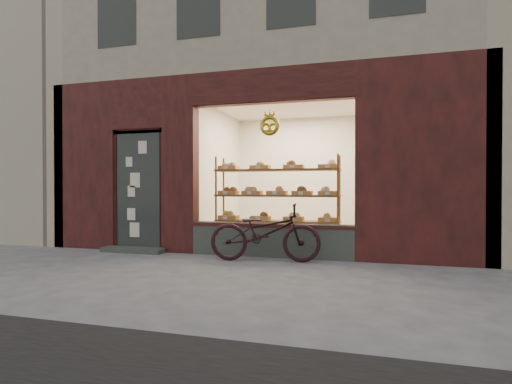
% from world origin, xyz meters
% --- Properties ---
extents(ground, '(90.00, 90.00, 0.00)m').
position_xyz_m(ground, '(0.00, 0.00, 0.00)').
color(ground, '#4E4E4E').
extents(bakery_building, '(7.20, 7.28, 9.00)m').
position_xyz_m(bakery_building, '(0.04, 5.29, 5.58)').
color(bakery_building, black).
rests_on(bakery_building, ground).
extents(display_shelf, '(2.20, 0.45, 1.70)m').
position_xyz_m(display_shelf, '(0.45, 2.55, 0.87)').
color(display_shelf, '#56321C').
rests_on(display_shelf, ground).
extents(bicycle, '(1.78, 0.83, 0.90)m').
position_xyz_m(bicycle, '(0.46, 1.68, 0.45)').
color(bicycle, black).
rests_on(bicycle, ground).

